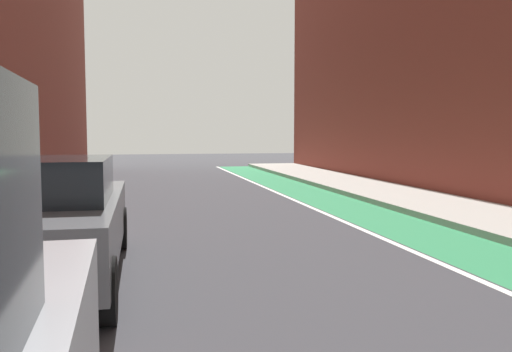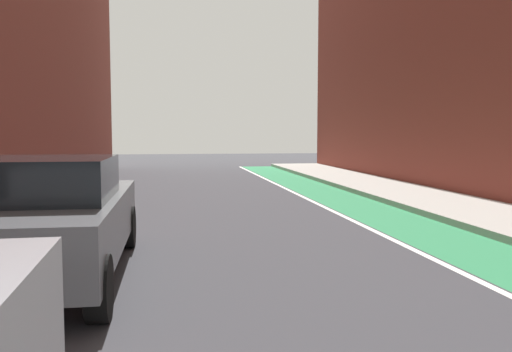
% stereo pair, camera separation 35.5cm
% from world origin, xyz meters
% --- Properties ---
extents(ground_plane, '(71.06, 71.06, 0.00)m').
position_xyz_m(ground_plane, '(0.00, 12.15, 0.00)').
color(ground_plane, '#38383D').
extents(bike_lane_paint, '(1.60, 32.30, 0.00)m').
position_xyz_m(bike_lane_paint, '(3.19, 14.15, 0.00)').
color(bike_lane_paint, '#2D8451').
rests_on(bike_lane_paint, ground).
extents(lane_divider_stripe, '(0.12, 32.30, 0.00)m').
position_xyz_m(lane_divider_stripe, '(2.29, 14.15, 0.00)').
color(lane_divider_stripe, white).
rests_on(lane_divider_stripe, ground).
extents(sidewalk_right, '(2.56, 32.30, 0.14)m').
position_xyz_m(sidewalk_right, '(5.27, 14.15, 0.07)').
color(sidewalk_right, '#A8A59E').
rests_on(sidewalk_right, ground).
extents(parked_sedan_gray, '(1.86, 4.55, 1.53)m').
position_xyz_m(parked_sedan_gray, '(-2.94, 8.76, 0.79)').
color(parked_sedan_gray, '#595B60').
rests_on(parked_sedan_gray, ground).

